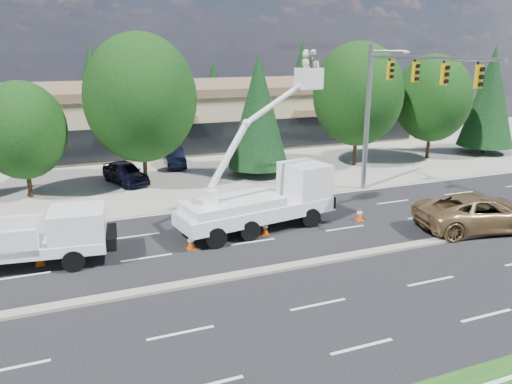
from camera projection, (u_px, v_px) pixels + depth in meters
name	position (u px, v px, depth m)	size (l,w,h in m)	color
ground	(281.00, 269.00, 20.67)	(140.00, 140.00, 0.00)	black
concrete_apron	(174.00, 166.00, 38.51)	(140.00, 22.00, 0.01)	gray
road_median	(281.00, 268.00, 20.65)	(120.00, 0.55, 0.12)	gray
strip_mall	(149.00, 114.00, 46.61)	(50.40, 15.40, 5.50)	tan
tree_front_c	(22.00, 130.00, 29.36)	(5.06, 5.06, 7.02)	#332114
tree_front_d	(141.00, 98.00, 31.38)	(7.07, 7.07, 9.80)	#332114
tree_front_e	(258.00, 111.00, 34.54)	(4.31, 4.31, 8.50)	#332114
tree_front_f	(358.00, 94.00, 37.12)	(6.71, 6.71, 9.31)	#332114
tree_front_g	(433.00, 98.00, 39.75)	(6.02, 6.02, 8.36)	#332114
tree_front_h	(490.00, 97.00, 41.90)	(4.54, 4.54, 8.95)	#332114
tree_back_b	(93.00, 82.00, 55.30)	(4.81, 4.81, 9.48)	#332114
tree_back_c	(214.00, 88.00, 60.56)	(3.76, 3.76, 7.40)	#332114
tree_back_d	(302.00, 76.00, 64.45)	(4.94, 4.94, 9.74)	#332114
signal_mast	(390.00, 97.00, 28.80)	(2.76, 10.16, 9.00)	gray
utility_pickup	(42.00, 243.00, 20.86)	(6.34, 3.00, 2.34)	white
bucket_truck	(271.00, 190.00, 25.03)	(8.86, 3.72, 8.73)	white
traffic_cone_a	(39.00, 257.00, 20.96)	(0.40, 0.40, 0.70)	#DF4807
traffic_cone_b	(191.00, 242.00, 22.63)	(0.40, 0.40, 0.70)	#DF4807
traffic_cone_c	(265.00, 228.00, 24.38)	(0.40, 0.40, 0.70)	#DF4807
traffic_cone_d	(360.00, 214.00, 26.36)	(0.40, 0.40, 0.70)	#DF4807
minivan	(480.00, 212.00, 24.91)	(2.96, 6.43, 1.79)	#9B784B
parked_car_west	(125.00, 172.00, 33.43)	(1.76, 4.37, 1.49)	black
parked_car_east	(174.00, 158.00, 38.13)	(1.42, 4.07, 1.34)	black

